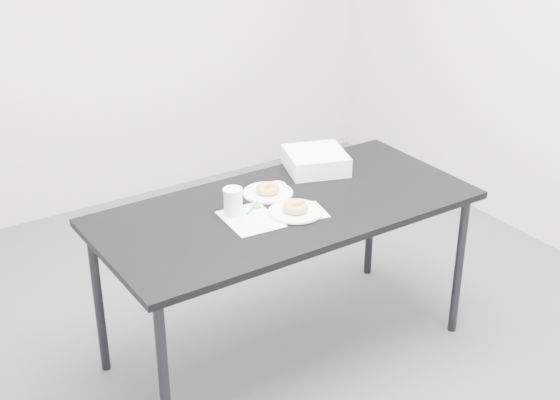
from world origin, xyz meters
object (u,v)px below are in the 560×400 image
scorecard (250,219)px  coffee_cup (233,202)px  table (286,217)px  donut_near (296,207)px  plate_near (296,212)px  donut_far (268,189)px  plate_far (268,193)px  bakery_box (316,161)px  pen (252,208)px

scorecard → coffee_cup: size_ratio=2.22×
table → donut_near: size_ratio=15.26×
plate_near → donut_far: bearing=89.1°
coffee_cup → table: bearing=-11.7°
plate_near → donut_far: (0.00, 0.24, 0.02)m
scorecard → plate_far: (0.20, 0.18, 0.00)m
table → donut_far: donut_far is taller
plate_far → bakery_box: (0.35, 0.11, 0.04)m
plate_near → plate_far: 0.24m
scorecard → donut_far: 0.27m
scorecard → pen: (0.06, 0.08, 0.01)m
pen → plate_far: size_ratio=0.54×
plate_near → coffee_cup: coffee_cup is taller
bakery_box → plate_far: bearing=-144.0°
scorecard → pen: bearing=58.0°
donut_far → coffee_cup: size_ratio=0.89×
donut_near → pen: bearing=135.8°
pen → coffee_cup: (-0.10, 0.00, 0.06)m
donut_near → coffee_cup: coffee_cup is taller
pen → plate_far: (0.14, 0.10, -0.00)m
table → coffee_cup: size_ratio=14.01×
table → donut_far: 0.17m
table → pen: size_ratio=13.62×
scorecard → plate_near: bearing=-11.2°
table → donut_far: size_ratio=15.68×
donut_far → coffee_cup: bearing=-157.7°
plate_far → donut_far: bearing=0.0°
donut_far → bakery_box: 0.37m
plate_far → donut_far: donut_far is taller
coffee_cup → bakery_box: 0.62m
scorecard → plate_near: (0.20, -0.06, 0.01)m
donut_near → coffee_cup: bearing=149.7°
pen → plate_near: pen is taller
plate_near → bakery_box: (0.35, 0.34, 0.04)m
coffee_cup → scorecard: bearing=-65.7°
table → pen: pen is taller
donut_far → plate_far: bearing=0.0°
plate_far → coffee_cup: coffee_cup is taller
pen → plate_far: 0.18m
plate_far → coffee_cup: size_ratio=1.90×
table → bakery_box: 0.44m
plate_far → bakery_box: size_ratio=0.83×
donut_near → plate_far: donut_near is taller
donut_near → bakery_box: 0.49m
table → donut_near: 0.12m
plate_near → coffee_cup: (-0.24, 0.14, 0.06)m
plate_near → donut_near: (-0.00, 0.00, 0.02)m
scorecard → coffee_cup: 0.11m
bakery_box → donut_near: bearing=-116.8°
coffee_cup → bakery_box: coffee_cup is taller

